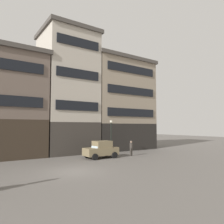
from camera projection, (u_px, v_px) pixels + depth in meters
The scene contains 6 objects.
ground_plane at pixel (75, 171), 16.22m from camera, with size 120.00×120.00×0.00m, color #605B56.
building_center_right at pixel (67, 91), 28.29m from camera, with size 7.02×7.27×15.94m.
building_far_right at pixel (118, 104), 32.87m from camera, with size 10.24×7.27×13.51m.
sedan_light at pixel (101, 150), 22.91m from camera, with size 3.70×1.87×1.83m.
pedestrian_officer at pixel (131, 147), 24.61m from camera, with size 0.42×0.42×1.79m.
streetlamp_curbside at pixel (111, 132), 25.96m from camera, with size 0.32×0.32×4.12m.
Camera 1 is at (-6.96, -15.20, 3.43)m, focal length 34.34 mm.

